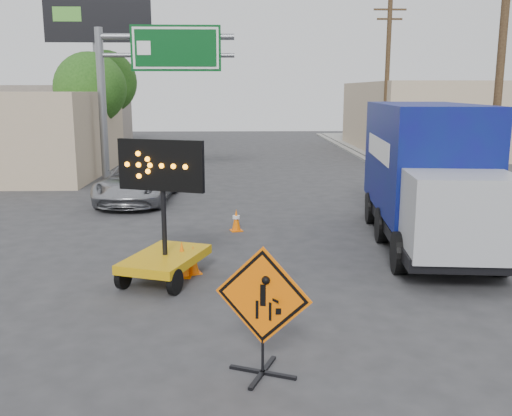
{
  "coord_description": "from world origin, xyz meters",
  "views": [
    {
      "loc": [
        -0.4,
        -8.41,
        4.05
      ],
      "look_at": [
        0.0,
        3.79,
        1.53
      ],
      "focal_mm": 40.0,
      "sensor_mm": 36.0,
      "label": 1
    }
  ],
  "objects_px": {
    "construction_sign": "(263,308)",
    "pickup_truck": "(138,182)",
    "box_truck": "(426,182)",
    "arrow_board": "(165,250)"
  },
  "relations": [
    {
      "from": "construction_sign",
      "to": "box_truck",
      "type": "height_order",
      "value": "box_truck"
    },
    {
      "from": "construction_sign",
      "to": "arrow_board",
      "type": "bearing_deg",
      "value": 136.65
    },
    {
      "from": "construction_sign",
      "to": "pickup_truck",
      "type": "relative_size",
      "value": 0.37
    },
    {
      "from": "construction_sign",
      "to": "pickup_truck",
      "type": "bearing_deg",
      "value": 129.17
    },
    {
      "from": "arrow_board",
      "to": "pickup_truck",
      "type": "bearing_deg",
      "value": 123.0
    },
    {
      "from": "pickup_truck",
      "to": "arrow_board",
      "type": "bearing_deg",
      "value": -73.77
    },
    {
      "from": "construction_sign",
      "to": "pickup_truck",
      "type": "height_order",
      "value": "construction_sign"
    },
    {
      "from": "construction_sign",
      "to": "arrow_board",
      "type": "xyz_separation_m",
      "value": [
        -1.93,
        4.26,
        -0.33
      ]
    },
    {
      "from": "pickup_truck",
      "to": "box_truck",
      "type": "bearing_deg",
      "value": -32.66
    },
    {
      "from": "construction_sign",
      "to": "pickup_truck",
      "type": "distance_m",
      "value": 13.97
    }
  ]
}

